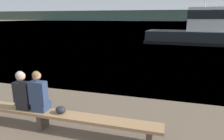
% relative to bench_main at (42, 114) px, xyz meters
% --- Properties ---
extents(water_surface, '(240.00, 240.00, 0.00)m').
position_rel_bench_main_xyz_m(water_surface, '(0.89, 122.61, -0.38)').
color(water_surface, '#426B8E').
rests_on(water_surface, ground).
extents(far_shoreline, '(600.00, 12.00, 8.63)m').
position_rel_bench_main_xyz_m(far_shoreline, '(0.89, 180.13, 3.94)').
color(far_shoreline, '#384233').
rests_on(far_shoreline, ground).
extents(bench_main, '(5.89, 0.41, 0.46)m').
position_rel_bench_main_xyz_m(bench_main, '(0.00, 0.00, 0.00)').
color(bench_main, '#8E6B47').
rests_on(bench_main, ground).
extents(person_left, '(0.41, 0.38, 0.99)m').
position_rel_bench_main_xyz_m(person_left, '(-0.49, -0.00, 0.53)').
color(person_left, black).
rests_on(person_left, bench_main).
extents(person_right, '(0.41, 0.37, 1.03)m').
position_rel_bench_main_xyz_m(person_right, '(-0.04, -0.00, 0.54)').
color(person_right, navy).
rests_on(person_right, bench_main).
extents(shopping_bag, '(0.25, 0.22, 0.18)m').
position_rel_bench_main_xyz_m(shopping_bag, '(0.52, 0.01, 0.18)').
color(shopping_bag, '#232328').
rests_on(shopping_bag, bench_main).
extents(tugboat_red, '(11.18, 4.34, 5.69)m').
position_rel_bench_main_xyz_m(tugboat_red, '(6.13, 18.65, 0.78)').
color(tugboat_red, black).
rests_on(tugboat_red, water_surface).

